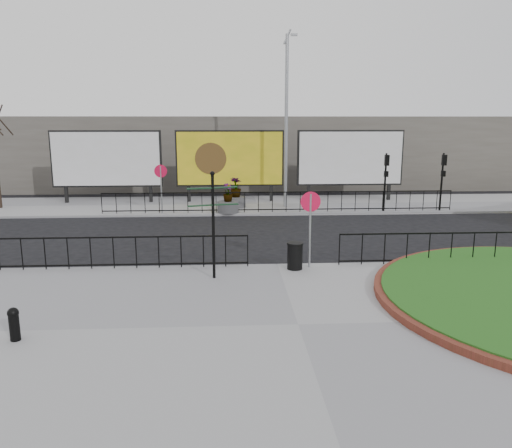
{
  "coord_description": "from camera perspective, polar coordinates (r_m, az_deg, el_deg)",
  "views": [
    {
      "loc": [
        -1.59,
        -15.88,
        4.84
      ],
      "look_at": [
        -0.67,
        0.74,
        1.33
      ],
      "focal_mm": 35.0,
      "sensor_mm": 36.0,
      "label": 1
    }
  ],
  "objects": [
    {
      "name": "ground",
      "position": [
        16.68,
        2.46,
        -4.96
      ],
      "size": [
        90.0,
        90.0,
        0.0
      ],
      "primitive_type": "plane",
      "color": "black",
      "rests_on": "ground"
    },
    {
      "name": "pavement_near",
      "position": [
        11.99,
        4.83,
        -11.62
      ],
      "size": [
        30.0,
        10.0,
        0.12
      ],
      "primitive_type": "cube",
      "color": "gray",
      "rests_on": "ground"
    },
    {
      "name": "pavement_far",
      "position": [
        28.33,
        0.1,
        2.21
      ],
      "size": [
        44.0,
        6.0,
        0.12
      ],
      "primitive_type": "cube",
      "color": "gray",
      "rests_on": "ground"
    },
    {
      "name": "railing_near_left",
      "position": [
        16.72,
        -18.37,
        -3.15
      ],
      "size": [
        10.0,
        0.1,
        1.1
      ],
      "primitive_type": null,
      "color": "black",
      "rests_on": "pavement_near"
    },
    {
      "name": "railing_near_right",
      "position": [
        18.05,
        23.61,
        -2.46
      ],
      "size": [
        9.0,
        0.1,
        1.1
      ],
      "primitive_type": null,
      "color": "black",
      "rests_on": "pavement_near"
    },
    {
      "name": "railing_far",
      "position": [
        25.66,
        2.68,
        2.56
      ],
      "size": [
        18.0,
        0.1,
        1.1
      ],
      "primitive_type": null,
      "color": "black",
      "rests_on": "pavement_far"
    },
    {
      "name": "speed_sign_far",
      "position": [
        25.68,
        -10.81,
        5.17
      ],
      "size": [
        0.64,
        0.07,
        2.47
      ],
      "color": "gray",
      "rests_on": "pavement_far"
    },
    {
      "name": "speed_sign_near",
      "position": [
        15.97,
        6.23,
        1.3
      ],
      "size": [
        0.64,
        0.07,
        2.47
      ],
      "color": "gray",
      "rests_on": "pavement_near"
    },
    {
      "name": "billboard_left",
      "position": [
        29.75,
        -16.71,
        7.11
      ],
      "size": [
        6.2,
        0.31,
        4.1
      ],
      "color": "black",
      "rests_on": "pavement_far"
    },
    {
      "name": "billboard_mid",
      "position": [
        28.94,
        -3.0,
        7.47
      ],
      "size": [
        6.2,
        0.31,
        4.1
      ],
      "color": "black",
      "rests_on": "pavement_far"
    },
    {
      "name": "billboard_right",
      "position": [
        29.8,
        10.71,
        7.4
      ],
      "size": [
        6.2,
        0.31,
        4.1
      ],
      "color": "black",
      "rests_on": "pavement_far"
    },
    {
      "name": "lamp_post",
      "position": [
        27.06,
        3.49,
        11.87
      ],
      "size": [
        0.74,
        0.18,
        9.23
      ],
      "color": "gray",
      "rests_on": "pavement_far"
    },
    {
      "name": "signal_pole_a",
      "position": [
        26.63,
        14.62,
        5.63
      ],
      "size": [
        0.22,
        0.26,
        3.0
      ],
      "color": "black",
      "rests_on": "pavement_far"
    },
    {
      "name": "signal_pole_b",
      "position": [
        27.69,
        20.57,
        5.48
      ],
      "size": [
        0.22,
        0.26,
        3.0
      ],
      "color": "black",
      "rests_on": "pavement_far"
    },
    {
      "name": "building_backdrop",
      "position": [
        37.99,
        -0.76,
        8.39
      ],
      "size": [
        40.0,
        10.0,
        5.0
      ],
      "primitive_type": "cube",
      "color": "#625C56",
      "rests_on": "ground"
    },
    {
      "name": "fingerpost_sign",
      "position": [
        14.78,
        -4.93,
        1.08
      ],
      "size": [
        1.51,
        0.59,
        3.24
      ],
      "rotation": [
        0.0,
        0.0,
        0.18
      ],
      "color": "black",
      "rests_on": "pavement_near"
    },
    {
      "name": "bollard",
      "position": [
        12.17,
        -25.93,
        -10.1
      ],
      "size": [
        0.24,
        0.24,
        0.75
      ],
      "color": "black",
      "rests_on": "pavement_near"
    },
    {
      "name": "litter_bin",
      "position": [
        16.01,
        4.47,
        -3.63
      ],
      "size": [
        0.53,
        0.53,
        0.87
      ],
      "color": "black",
      "rests_on": "pavement_near"
    },
    {
      "name": "planter_a",
      "position": [
        25.63,
        -3.23,
        2.4
      ],
      "size": [
        1.09,
        1.09,
        1.5
      ],
      "color": "#4C4C4F",
      "rests_on": "pavement_far"
    },
    {
      "name": "planter_b",
      "position": [
        27.2,
        -2.3,
        3.19
      ],
      "size": [
        1.06,
        1.06,
        1.64
      ],
      "color": "#4C4C4F",
      "rests_on": "pavement_far"
    }
  ]
}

